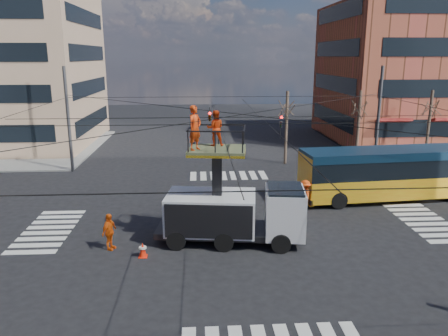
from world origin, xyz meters
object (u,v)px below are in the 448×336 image
at_px(worker_ground, 109,232).
at_px(flagger, 305,195).
at_px(utility_truck, 234,200).
at_px(city_bus, 394,172).
at_px(traffic_cone, 143,250).

bearing_deg(worker_ground, flagger, -42.21).
relative_size(utility_truck, flagger, 3.99).
xyz_separation_m(city_bus, traffic_cone, (-14.65, -7.29, -1.38)).
height_order(utility_truck, flagger, utility_truck).
bearing_deg(traffic_cone, city_bus, 26.47).
height_order(city_bus, flagger, city_bus).
bearing_deg(city_bus, worker_ground, -163.97).
xyz_separation_m(traffic_cone, worker_ground, (-1.60, 0.87, 0.53)).
height_order(traffic_cone, flagger, flagger).
xyz_separation_m(traffic_cone, flagger, (8.65, 5.54, 0.57)).
bearing_deg(utility_truck, traffic_cone, -153.12).
bearing_deg(flagger, utility_truck, -44.37).
relative_size(utility_truck, city_bus, 0.61).
xyz_separation_m(utility_truck, flagger, (4.46, 4.06, -1.17)).
bearing_deg(traffic_cone, worker_ground, 151.47).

